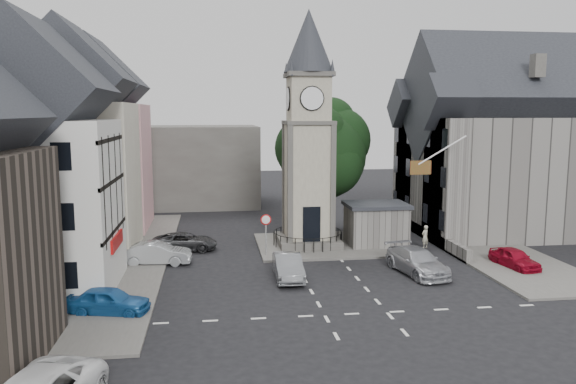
{
  "coord_description": "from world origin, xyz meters",
  "views": [
    {
      "loc": [
        -6.56,
        -30.15,
        9.4
      ],
      "look_at": [
        -1.81,
        5.0,
        4.35
      ],
      "focal_mm": 35.0,
      "sensor_mm": 36.0,
      "label": 1
    }
  ],
  "objects": [
    {
      "name": "ground",
      "position": [
        0.0,
        0.0,
        0.0
      ],
      "size": [
        120.0,
        120.0,
        0.0
      ],
      "primitive_type": "plane",
      "color": "black",
      "rests_on": "ground"
    },
    {
      "name": "pavement_west",
      "position": [
        -12.5,
        6.0,
        0.07
      ],
      "size": [
        6.0,
        30.0,
        0.14
      ],
      "primitive_type": "cube",
      "color": "#595651",
      "rests_on": "ground"
    },
    {
      "name": "pavement_east",
      "position": [
        12.0,
        8.0,
        0.07
      ],
      "size": [
        6.0,
        26.0,
        0.14
      ],
      "primitive_type": "cube",
      "color": "#595651",
      "rests_on": "ground"
    },
    {
      "name": "central_island",
      "position": [
        1.5,
        8.0,
        0.08
      ],
      "size": [
        10.0,
        8.0,
        0.16
      ],
      "primitive_type": "cube",
      "color": "#595651",
      "rests_on": "ground"
    },
    {
      "name": "road_markings",
      "position": [
        0.0,
        -5.5,
        0.01
      ],
      "size": [
        20.0,
        8.0,
        0.01
      ],
      "primitive_type": "cube",
      "color": "silver",
      "rests_on": "ground"
    },
    {
      "name": "clock_tower",
      "position": [
        0.0,
        7.99,
        8.12
      ],
      "size": [
        4.86,
        4.86,
        16.25
      ],
      "color": "#4C4944",
      "rests_on": "ground"
    },
    {
      "name": "stone_shelter",
      "position": [
        4.8,
        7.5,
        1.55
      ],
      "size": [
        4.3,
        3.3,
        3.08
      ],
      "color": "#5C5854",
      "rests_on": "ground"
    },
    {
      "name": "town_tree",
      "position": [
        2.0,
        13.0,
        6.97
      ],
      "size": [
        7.2,
        7.2,
        10.8
      ],
      "color": "black",
      "rests_on": "ground"
    },
    {
      "name": "warning_sign_post",
      "position": [
        -3.2,
        5.43,
        2.03
      ],
      "size": [
        0.7,
        0.19,
        2.85
      ],
      "color": "black",
      "rests_on": "ground"
    },
    {
      "name": "terrace_pink",
      "position": [
        -15.5,
        16.0,
        6.58
      ],
      "size": [
        8.1,
        7.6,
        12.8
      ],
      "color": "pink",
      "rests_on": "ground"
    },
    {
      "name": "terrace_cream",
      "position": [
        -15.5,
        8.0,
        6.58
      ],
      "size": [
        8.1,
        7.6,
        12.8
      ],
      "color": "beige",
      "rests_on": "ground"
    },
    {
      "name": "terrace_tudor",
      "position": [
        -15.5,
        0.0,
        6.19
      ],
      "size": [
        8.1,
        7.6,
        12.0
      ],
      "color": "silver",
      "rests_on": "ground"
    },
    {
      "name": "backdrop_west",
      "position": [
        -12.0,
        28.0,
        4.0
      ],
      "size": [
        20.0,
        10.0,
        8.0
      ],
      "primitive_type": "cube",
      "color": "#4C4944",
      "rests_on": "ground"
    },
    {
      "name": "east_building",
      "position": [
        15.59,
        11.0,
        6.26
      ],
      "size": [
        14.4,
        11.4,
        12.6
      ],
      "color": "#5C5854",
      "rests_on": "ground"
    },
    {
      "name": "east_boundary_wall",
      "position": [
        9.2,
        10.0,
        0.45
      ],
      "size": [
        0.4,
        16.0,
        0.9
      ],
      "primitive_type": "cube",
      "color": "#5C5854",
      "rests_on": "ground"
    },
    {
      "name": "flagpole",
      "position": [
        8.0,
        4.0,
        7.0
      ],
      "size": [
        3.68,
        0.1,
        2.74
      ],
      "color": "white",
      "rests_on": "ground"
    },
    {
      "name": "car_west_blue",
      "position": [
        -11.5,
        -3.98,
        0.65
      ],
      "size": [
        4.08,
        2.38,
        1.3
      ],
      "primitive_type": "imported",
      "rotation": [
        0.0,
        0.0,
        1.34
      ],
      "color": "#1C599D",
      "rests_on": "ground"
    },
    {
      "name": "car_west_silver",
      "position": [
        -10.12,
        4.61,
        0.7
      ],
      "size": [
        4.37,
        1.8,
        1.41
      ],
      "primitive_type": "imported",
      "rotation": [
        0.0,
        0.0,
        1.5
      ],
      "color": "#ABB0B4",
      "rests_on": "ground"
    },
    {
      "name": "car_west_grey",
      "position": [
        -8.55,
        8.0,
        0.61
      ],
      "size": [
        4.52,
        2.29,
        1.23
      ],
      "primitive_type": "imported",
      "rotation": [
        0.0,
        0.0,
        1.51
      ],
      "color": "#323335",
      "rests_on": "ground"
    },
    {
      "name": "car_island_silver",
      "position": [
        -2.41,
        0.5,
        0.7
      ],
      "size": [
        1.58,
        4.31,
        1.41
      ],
      "primitive_type": "imported",
      "rotation": [
        0.0,
        0.0,
        -0.02
      ],
      "color": "gray",
      "rests_on": "ground"
    },
    {
      "name": "car_island_east",
      "position": [
        5.22,
        0.5,
        0.74
      ],
      "size": [
        2.9,
        5.36,
        1.47
      ],
      "primitive_type": "imported",
      "rotation": [
        0.0,
        0.0,
        0.17
      ],
      "color": "#A9ABB1",
      "rests_on": "ground"
    },
    {
      "name": "car_east_red",
      "position": [
        11.5,
        0.81,
        0.62
      ],
      "size": [
        1.96,
        3.81,
        1.24
      ],
      "primitive_type": "imported",
      "rotation": [
        0.0,
        0.0,
        0.14
      ],
      "color": "maroon",
      "rests_on": "ground"
    },
    {
      "name": "pedestrian",
      "position": [
        8.0,
        6.39,
        0.81
      ],
      "size": [
        0.71,
        0.63,
        1.63
      ],
      "primitive_type": "imported",
      "rotation": [
        0.0,
        0.0,
        3.64
      ],
      "color": "beige",
      "rests_on": "ground"
    }
  ]
}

